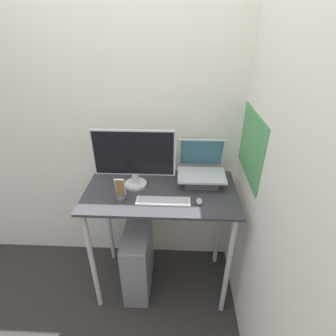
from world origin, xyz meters
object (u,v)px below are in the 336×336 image
monitor (134,158)px  computer_tower (138,259)px  laptop (201,173)px  keyboard (163,201)px  mouse (199,201)px  cell_phone (121,193)px

monitor → computer_tower: monitor is taller
laptop → keyboard: size_ratio=0.95×
monitor → computer_tower: size_ratio=0.94×
keyboard → mouse: size_ratio=5.38×
cell_phone → computer_tower: bearing=50.5°
cell_phone → laptop: bearing=23.1°
keyboard → computer_tower: size_ratio=0.59×
mouse → computer_tower: (-0.45, 0.10, -0.67)m
laptop → mouse: bearing=-95.8°
mouse → cell_phone: (-0.51, 0.02, 0.04)m
keyboard → mouse: mouse is taller
laptop → computer_tower: 0.88m
monitor → keyboard: 0.36m
monitor → keyboard: (0.21, -0.19, -0.21)m
monitor → computer_tower: 0.88m
mouse → computer_tower: size_ratio=0.11×
mouse → keyboard: bearing=180.0°
monitor → cell_phone: (-0.07, -0.18, -0.17)m
laptop → cell_phone: size_ratio=2.08×
laptop → monitor: size_ratio=0.60×
laptop → computer_tower: size_ratio=0.56×
cell_phone → computer_tower: cell_phone is taller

